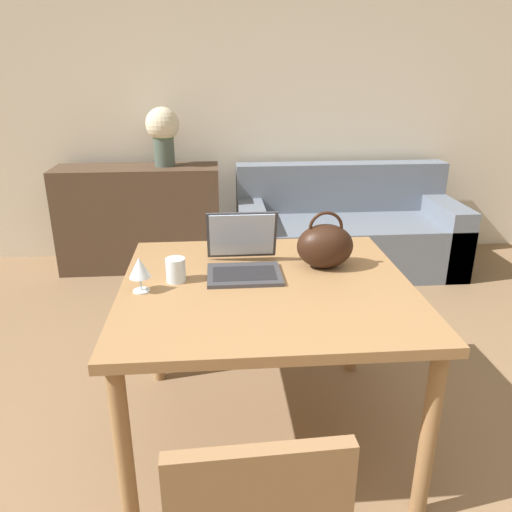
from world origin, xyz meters
TOP-DOWN VIEW (x-y plane):
  - wall_back at (0.00, 3.19)m, footprint 10.00×0.06m
  - dining_table at (-0.10, 0.73)m, footprint 1.17×1.09m
  - couch at (0.76, 2.72)m, footprint 1.77×0.81m
  - sideboard at (-0.91, 2.85)m, footprint 1.28×0.40m
  - laptop at (-0.18, 0.89)m, footprint 0.31×0.33m
  - drinking_glass at (-0.46, 0.79)m, footprint 0.08×0.08m
  - wine_glass at (-0.59, 0.70)m, footprint 0.08×0.08m
  - handbag at (0.17, 0.89)m, footprint 0.24×0.18m
  - flower_vase at (-0.69, 2.88)m, footprint 0.26×0.26m

SIDE VIEW (x-z plane):
  - couch at x=0.76m, z-range -0.12..0.70m
  - sideboard at x=-0.91m, z-range 0.00..0.84m
  - dining_table at x=-0.10m, z-range 0.29..1.05m
  - drinking_glass at x=-0.46m, z-range 0.76..0.85m
  - laptop at x=-0.18m, z-range 0.70..0.94m
  - wine_glass at x=-0.59m, z-range 0.78..0.92m
  - handbag at x=0.17m, z-range 0.73..0.98m
  - flower_vase at x=-0.69m, z-range 0.88..1.33m
  - wall_back at x=0.00m, z-range 0.00..2.70m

